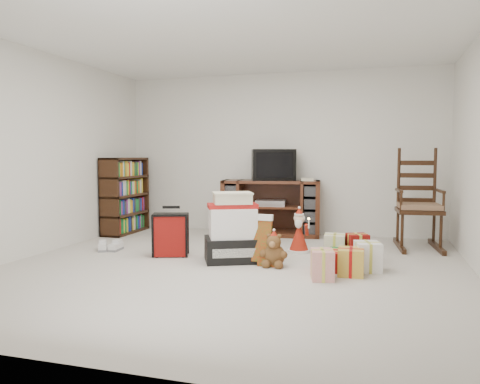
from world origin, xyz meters
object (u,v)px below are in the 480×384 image
object	(u,v)px
rocking_chair	(418,212)
red_suitcase	(171,235)
bookshelf	(125,197)
mrs_claus_figurine	(233,235)
crt_television	(273,165)
santa_figurine	(299,235)
gift_pile	(232,232)
sneaker_pair	(109,247)
gift_cluster	(344,257)
tv_stand	(271,208)
teddy_bear	(274,252)

from	to	relation	value
rocking_chair	red_suitcase	distance (m)	3.25
bookshelf	mrs_claus_figurine	distance (m)	2.47
bookshelf	red_suitcase	world-z (taller)	bookshelf
bookshelf	red_suitcase	size ratio (longest dim) A/B	1.95
crt_television	santa_figurine	bearing A→B (deg)	-81.29
gift_pile	rocking_chair	bearing A→B (deg)	10.35
bookshelf	crt_television	distance (m)	2.38
santa_figurine	mrs_claus_figurine	size ratio (longest dim) A/B	0.84
gift_pile	red_suitcase	world-z (taller)	gift_pile
gift_pile	sneaker_pair	world-z (taller)	gift_pile
santa_figurine	gift_cluster	world-z (taller)	santa_figurine
gift_cluster	tv_stand	bearing A→B (deg)	123.18
gift_pile	crt_television	distance (m)	2.02
tv_stand	sneaker_pair	size ratio (longest dim) A/B	4.47
bookshelf	red_suitcase	xyz separation A→B (m)	(1.43, -1.39, -0.31)
gift_pile	red_suitcase	distance (m)	0.80
gift_pile	teddy_bear	bearing A→B (deg)	-36.68
tv_stand	sneaker_pair	distance (m)	2.48
bookshelf	mrs_claus_figurine	world-z (taller)	bookshelf
tv_stand	teddy_bear	world-z (taller)	tv_stand
rocking_chair	gift_cluster	bearing A→B (deg)	-125.07
gift_pile	santa_figurine	distance (m)	0.97
gift_pile	mrs_claus_figurine	distance (m)	0.27
teddy_bear	sneaker_pair	distance (m)	2.23
rocking_chair	red_suitcase	bearing A→B (deg)	-159.00
santa_figurine	crt_television	xyz separation A→B (m)	(-0.60, 1.18, 0.86)
bookshelf	sneaker_pair	size ratio (longest dim) A/B	3.46
rocking_chair	santa_figurine	world-z (taller)	rocking_chair
rocking_chair	tv_stand	bearing A→B (deg)	164.03
teddy_bear	santa_figurine	bearing A→B (deg)	80.32
mrs_claus_figurine	tv_stand	bearing A→B (deg)	86.40
tv_stand	bookshelf	size ratio (longest dim) A/B	1.29
gift_pile	teddy_bear	size ratio (longest dim) A/B	2.18
rocking_chair	teddy_bear	xyz separation A→B (m)	(-1.60, -1.59, -0.31)
santa_figurine	crt_television	distance (m)	1.58
rocking_chair	crt_television	bearing A→B (deg)	163.64
santa_figurine	mrs_claus_figurine	xyz separation A→B (m)	(-0.73, -0.46, 0.04)
bookshelf	gift_cluster	size ratio (longest dim) A/B	1.06
rocking_chair	teddy_bear	world-z (taller)	rocking_chair
mrs_claus_figurine	bookshelf	bearing A→B (deg)	151.00
rocking_chair	gift_pile	xyz separation A→B (m)	(-2.11, -1.48, -0.13)
gift_cluster	crt_television	xyz separation A→B (m)	(-1.20, 1.89, 0.95)
red_suitcase	mrs_claus_figurine	world-z (taller)	mrs_claus_figurine
santa_figurine	sneaker_pair	distance (m)	2.43
gift_pile	teddy_bear	distance (m)	0.56
gift_pile	sneaker_pair	size ratio (longest dim) A/B	2.27
teddy_bear	santa_figurine	world-z (taller)	santa_figurine
red_suitcase	crt_television	bearing A→B (deg)	46.63
gift_cluster	bookshelf	bearing A→B (deg)	157.42
santa_figurine	mrs_claus_figurine	world-z (taller)	mrs_claus_figurine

